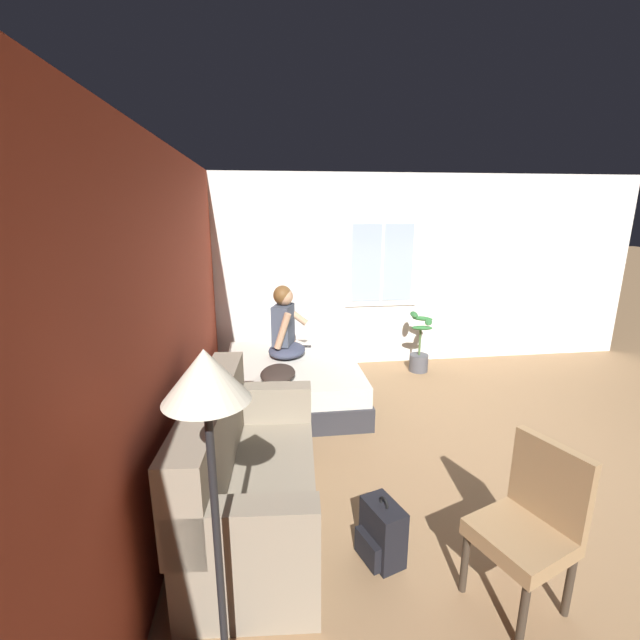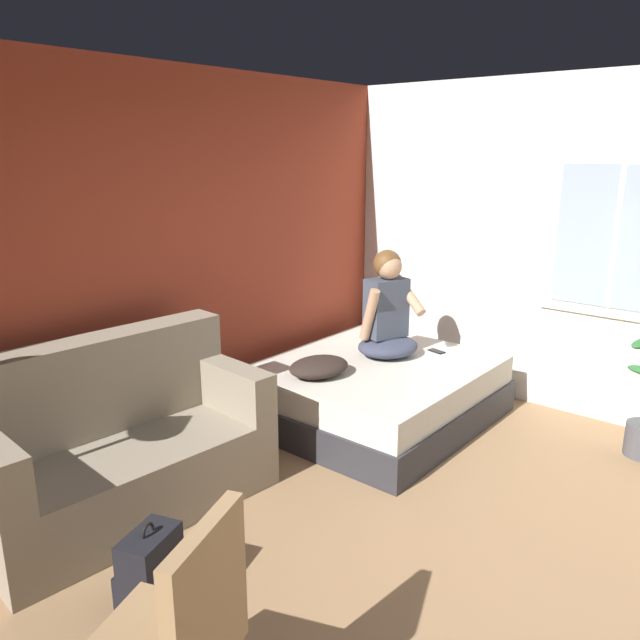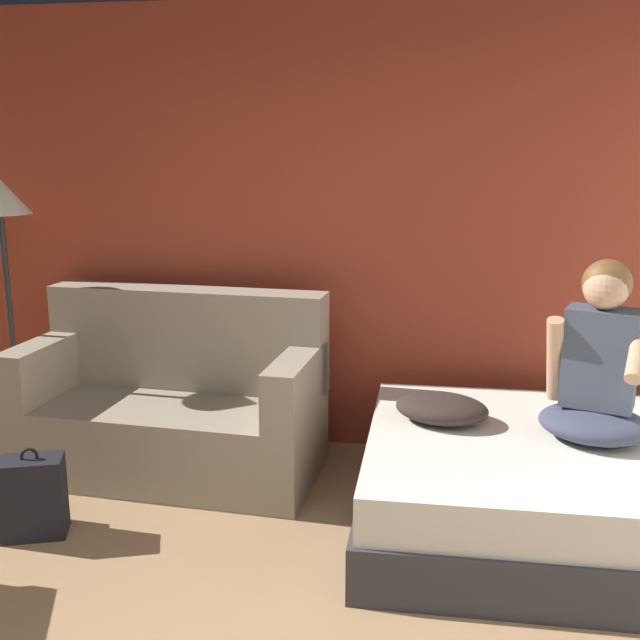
% 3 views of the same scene
% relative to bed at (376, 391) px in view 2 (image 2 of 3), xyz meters
% --- Properties ---
extents(ground_plane, '(40.00, 40.00, 0.00)m').
position_rel_bed_xyz_m(ground_plane, '(-1.46, -1.77, -0.24)').
color(ground_plane, '#93704C').
extents(wall_back_accent, '(10.22, 0.16, 2.70)m').
position_rel_bed_xyz_m(wall_back_accent, '(-1.46, 1.05, 1.11)').
color(wall_back_accent, '#993823').
rests_on(wall_back_accent, ground).
extents(bed, '(1.79, 1.58, 0.48)m').
position_rel_bed_xyz_m(bed, '(0.00, 0.00, 0.00)').
color(bed, '#2D2D33').
rests_on(bed, ground).
extents(couch, '(1.76, 0.95, 1.04)m').
position_rel_bed_xyz_m(couch, '(-2.05, 0.45, 0.16)').
color(couch, gray).
rests_on(couch, ground).
extents(side_chair, '(0.59, 0.59, 0.98)m').
position_rel_bed_xyz_m(side_chair, '(-2.87, -1.16, 0.30)').
color(side_chair, '#382D23').
rests_on(side_chair, ground).
extents(person_seated, '(0.63, 0.58, 0.88)m').
position_rel_bed_xyz_m(person_seated, '(0.21, 0.06, 0.60)').
color(person_seated, '#383D51').
rests_on(person_seated, bed).
extents(backpack, '(0.34, 0.31, 0.46)m').
position_rel_bed_xyz_m(backpack, '(-2.48, -0.42, -0.04)').
color(backpack, black).
rests_on(backpack, ground).
extents(throw_pillow, '(0.55, 0.47, 0.14)m').
position_rel_bed_xyz_m(throw_pillow, '(-0.52, 0.18, 0.31)').
color(throw_pillow, '#2D231E').
rests_on(throw_pillow, bed).
extents(cell_phone, '(0.10, 0.16, 0.01)m').
position_rel_bed_xyz_m(cell_phone, '(0.56, -0.22, 0.25)').
color(cell_phone, black).
rests_on(cell_phone, bed).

